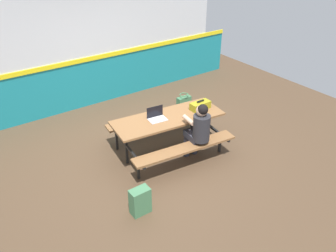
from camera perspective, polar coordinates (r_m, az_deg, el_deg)
ground_plane at (r=6.58m, az=-1.34°, el=-4.68°), size 10.00×10.00×0.02m
accent_backdrop at (r=8.21m, az=-12.46°, el=11.79°), size 8.00×0.14×2.60m
picnic_table_main at (r=6.36m, az=-0.00°, el=0.21°), size 2.13×1.77×0.74m
student_nearer at (r=6.02m, az=5.16°, el=-0.35°), size 0.39×0.54×1.21m
laptop_silver at (r=6.20m, az=-1.92°, el=1.56°), size 0.34×0.26×0.22m
toolbox_grey at (r=6.57m, az=5.39°, el=3.44°), size 0.40×0.18×0.18m
backpack_dark at (r=5.25m, az=-4.70°, el=-12.36°), size 0.30×0.22×0.44m
tote_bag_bright at (r=8.00m, az=2.65°, el=3.76°), size 0.34×0.21×0.43m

